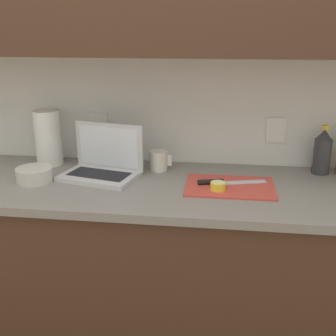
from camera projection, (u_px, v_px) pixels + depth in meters
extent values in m
cube|color=white|center=(139.00, 79.00, 2.04)|extent=(5.20, 0.06, 2.60)
cube|color=white|center=(99.00, 125.00, 2.11)|extent=(0.09, 0.01, 0.12)
cube|color=white|center=(276.00, 130.00, 2.00)|extent=(0.09, 0.01, 0.12)
cube|color=#472D1E|center=(128.00, 274.00, 1.98)|extent=(2.15, 0.61, 0.86)
cube|color=gray|center=(125.00, 186.00, 1.84)|extent=(2.22, 0.65, 0.03)
cube|color=silver|center=(99.00, 176.00, 1.88)|extent=(0.37, 0.29, 0.02)
cube|color=black|center=(99.00, 174.00, 1.88)|extent=(0.29, 0.18, 0.00)
cube|color=silver|center=(109.00, 146.00, 1.94)|extent=(0.33, 0.09, 0.22)
cube|color=white|center=(108.00, 146.00, 1.93)|extent=(0.29, 0.07, 0.18)
cube|color=#D1473D|center=(230.00, 187.00, 1.78)|extent=(0.37, 0.27, 0.01)
cube|color=silver|center=(244.00, 182.00, 1.81)|extent=(0.19, 0.08, 0.00)
cylinder|color=black|center=(210.00, 182.00, 1.79)|extent=(0.11, 0.05, 0.02)
cylinder|color=yellow|center=(218.00, 186.00, 1.73)|extent=(0.06, 0.06, 0.03)
cylinder|color=#F4EAA3|center=(218.00, 182.00, 1.72)|extent=(0.06, 0.06, 0.00)
cylinder|color=#333338|center=(322.00, 156.00, 1.93)|extent=(0.08, 0.08, 0.16)
cone|color=#333338|center=(324.00, 134.00, 1.89)|extent=(0.07, 0.07, 0.05)
cylinder|color=gold|center=(325.00, 127.00, 1.88)|extent=(0.04, 0.04, 0.02)
cylinder|color=silver|center=(159.00, 161.00, 1.98)|extent=(0.08, 0.08, 0.09)
cube|color=silver|center=(170.00, 160.00, 1.97)|extent=(0.02, 0.01, 0.05)
cylinder|color=beige|center=(35.00, 175.00, 1.84)|extent=(0.16, 0.16, 0.06)
cylinder|color=white|center=(48.00, 138.00, 2.04)|extent=(0.13, 0.13, 0.27)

